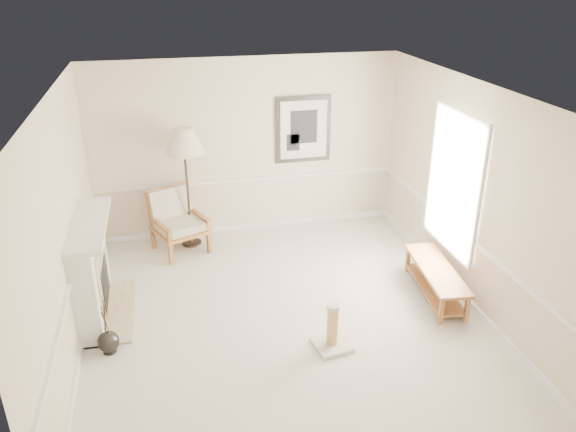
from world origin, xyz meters
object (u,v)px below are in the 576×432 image
object	(u,v)px
armchair	(176,218)
floor_lamp	(184,144)
scratching_post	(332,334)
bench	(436,277)
floor_vase	(109,342)

from	to	relation	value
armchair	floor_lamp	bearing A→B (deg)	2.64
armchair	scratching_post	xyz separation A→B (m)	(1.65, -3.01, -0.35)
armchair	bench	size ratio (longest dim) A/B	0.67
floor_vase	bench	distance (m)	4.31
floor_vase	armchair	xyz separation A→B (m)	(0.93, 2.51, 0.39)
floor_vase	scratching_post	size ratio (longest dim) A/B	1.27
armchair	scratching_post	size ratio (longest dim) A/B	1.74
floor_vase	floor_lamp	size ratio (longest dim) A/B	0.38
floor_lamp	bench	bearing A→B (deg)	-36.25
floor_vase	scratching_post	distance (m)	2.63
floor_vase	floor_lamp	world-z (taller)	floor_lamp
floor_vase	scratching_post	bearing A→B (deg)	-10.87
bench	scratching_post	distance (m)	1.90
armchair	bench	bearing A→B (deg)	-56.30
armchair	scratching_post	world-z (taller)	armchair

